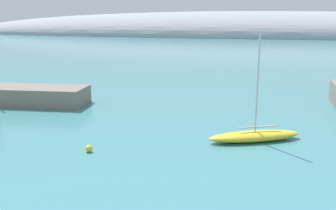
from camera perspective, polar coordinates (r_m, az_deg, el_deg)
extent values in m
ellipsoid|color=#999EA8|center=(229.31, 10.29, 10.35)|extent=(380.70, 74.30, 28.47)
ellipsoid|color=yellow|center=(31.45, 13.07, -4.63)|extent=(7.80, 5.34, 0.82)
cylinder|color=silver|center=(30.42, 13.50, 3.44)|extent=(0.15, 0.15, 8.14)
cube|color=silver|center=(31.38, 13.72, -3.26)|extent=(3.16, 1.74, 0.10)
sphere|color=yellow|center=(28.84, -11.96, -6.51)|extent=(0.53, 0.53, 0.53)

